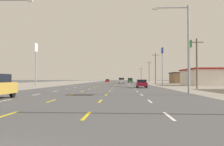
# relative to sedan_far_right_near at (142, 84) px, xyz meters

# --- Properties ---
(ground_plane) EXTENTS (572.00, 572.00, 0.00)m
(ground_plane) POSITION_rel_sedan_far_right_near_xyz_m (-6.85, 22.54, -0.76)
(ground_plane) COLOR #4C4C4F
(lot_apron_left) EXTENTS (28.00, 440.00, 0.01)m
(lot_apron_left) POSITION_rel_sedan_far_right_near_xyz_m (-31.60, 22.54, -0.75)
(lot_apron_left) COLOR gray
(lot_apron_left) RESTS_ON ground
(lot_apron_right) EXTENTS (28.00, 440.00, 0.01)m
(lot_apron_right) POSITION_rel_sedan_far_right_near_xyz_m (17.90, 22.54, -0.75)
(lot_apron_right) COLOR gray
(lot_apron_right) RESTS_ON ground
(lane_markings) EXTENTS (10.64, 227.60, 0.01)m
(lane_markings) POSITION_rel_sedan_far_right_near_xyz_m (-6.85, 61.04, -0.75)
(lane_markings) COLOR white
(lane_markings) RESTS_ON ground
(signal_span_wire) EXTENTS (26.78, 0.52, 8.63)m
(signal_span_wire) POSITION_rel_sedan_far_right_near_xyz_m (-7.14, -36.13, 4.14)
(signal_span_wire) COLOR brown
(signal_span_wire) RESTS_ON ground
(sedan_far_right_near) EXTENTS (1.80, 4.50, 1.46)m
(sedan_far_right_near) POSITION_rel_sedan_far_right_near_xyz_m (0.00, 0.00, 0.00)
(sedan_far_right_near) COLOR maroon
(sedan_far_right_near) RESTS_ON ground
(suv_inner_right_mid) EXTENTS (1.98, 4.90, 1.98)m
(suv_inner_right_mid) POSITION_rel_sedan_far_right_near_xyz_m (-3.57, 44.96, 0.27)
(suv_inner_right_mid) COLOR silver
(suv_inner_right_mid) RESTS_ON ground
(suv_far_right_midfar) EXTENTS (1.98, 4.90, 1.98)m
(suv_far_right_midfar) POSITION_rel_sedan_far_right_near_xyz_m (0.16, 66.36, 0.27)
(suv_far_right_midfar) COLOR #235B2D
(suv_far_right_midfar) RESTS_ON ground
(sedan_inner_left_far) EXTENTS (1.80, 4.50, 1.46)m
(sedan_inner_left_far) POSITION_rel_sedan_far_right_near_xyz_m (-10.33, 80.78, 0.00)
(sedan_inner_left_far) COLOR red
(sedan_inner_left_far) RESTS_ON ground
(storefront_right_row_1) EXTENTS (8.79, 16.07, 4.06)m
(storefront_right_row_1) POSITION_rel_sedan_far_right_near_xyz_m (16.66, 18.32, 1.29)
(storefront_right_row_1) COLOR silver
(storefront_right_row_1) RESTS_ON ground
(storefront_right_row_2) EXTENTS (9.52, 11.55, 3.95)m
(storefront_right_row_2) POSITION_rel_sedan_far_right_near_xyz_m (19.09, 49.00, 1.23)
(storefront_right_row_2) COLOR #8C6B4C
(storefront_right_row_2) RESTS_ON ground
(pole_sign_left_row_1) EXTENTS (0.24, 1.83, 9.29)m
(pole_sign_left_row_1) POSITION_rel_sedan_far_right_near_xyz_m (-22.12, 9.01, 6.16)
(pole_sign_left_row_1) COLOR gray
(pole_sign_left_row_1) RESTS_ON ground
(pole_sign_right_row_1) EXTENTS (0.24, 2.53, 9.16)m
(pole_sign_right_row_1) POSITION_rel_sedan_far_right_near_xyz_m (9.98, 5.45, 6.31)
(pole_sign_right_row_1) COLOR gray
(pole_sign_right_row_1) RESTS_ON ground
(pole_sign_right_row_2) EXTENTS (0.24, 2.30, 10.02)m
(pole_sign_right_row_2) POSITION_rel_sedan_far_right_near_xyz_m (7.43, 24.24, 6.85)
(pole_sign_right_row_2) COLOR gray
(pole_sign_right_row_2) RESTS_ON ground
(streetlight_right_row_0) EXTENTS (3.79, 0.26, 9.20)m
(streetlight_right_row_0) POSITION_rel_sedan_far_right_near_xyz_m (2.92, -20.23, 4.56)
(streetlight_right_row_0) COLOR gray
(streetlight_right_row_0) RESTS_ON ground
(utility_pole_right_row_0) EXTENTS (2.20, 0.26, 8.14)m
(utility_pole_right_row_0) POSITION_rel_sedan_far_right_near_xyz_m (8.62, -4.29, 3.50)
(utility_pole_right_row_0) COLOR brown
(utility_pole_right_row_0) RESTS_ON ground
(utility_pole_right_row_1) EXTENTS (2.20, 0.26, 9.44)m
(utility_pole_right_row_1) POSITION_rel_sedan_far_right_near_xyz_m (6.78, 33.49, 4.16)
(utility_pole_right_row_1) COLOR brown
(utility_pole_right_row_1) RESTS_ON ground
(utility_pole_right_row_2) EXTENTS (2.20, 0.26, 9.30)m
(utility_pole_right_row_2) POSITION_rel_sedan_far_right_near_xyz_m (8.63, 69.73, 4.09)
(utility_pole_right_row_2) COLOR brown
(utility_pole_right_row_2) RESTS_ON ground
(utility_pole_right_row_3) EXTENTS (2.20, 0.26, 8.01)m
(utility_pole_right_row_3) POSITION_rel_sedan_far_right_near_xyz_m (7.77, 104.70, 3.44)
(utility_pole_right_row_3) COLOR brown
(utility_pole_right_row_3) RESTS_ON ground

